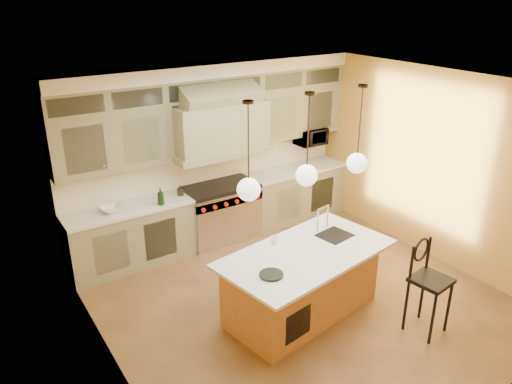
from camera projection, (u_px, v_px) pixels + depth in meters
floor at (299, 299)px, 6.83m from camera, size 5.00×5.00×0.00m
ceiling at (307, 86)px, 5.71m from camera, size 5.00×5.00×0.00m
wall_back at (209, 151)px, 8.20m from camera, size 5.00×0.00×5.00m
wall_front at (480, 299)px, 4.34m from camera, size 5.00×0.00×5.00m
wall_left at (106, 257)px, 5.01m from camera, size 0.00×5.00×5.00m
wall_right at (433, 166)px, 7.53m from camera, size 0.00×5.00×5.00m
back_cabinetry at (216, 156)px, 8.01m from camera, size 5.00×0.77×2.90m
range at (221, 212)px, 8.30m from camera, size 1.20×0.74×0.96m
kitchen_island at (302, 281)px, 6.37m from camera, size 2.37×1.52×1.35m
counter_stool at (428, 281)px, 5.97m from camera, size 0.48×0.48×1.21m
microwave at (311, 136)px, 9.00m from camera, size 0.54×0.37×0.30m
oil_bottle_a at (161, 196)px, 7.40m from camera, size 0.12×0.12×0.27m
oil_bottle_b at (180, 190)px, 7.75m from camera, size 0.08×0.08×0.17m
fruit_bowl at (112, 209)px, 7.21m from camera, size 0.34×0.34×0.08m
cup at (274, 240)px, 6.36m from camera, size 0.10×0.10×0.09m
pendant_left at (249, 187)px, 5.40m from camera, size 0.26×0.26×1.11m
pendant_center at (307, 173)px, 5.81m from camera, size 0.26×0.26×1.11m
pendant_right at (357, 161)px, 6.21m from camera, size 0.26×0.26×1.11m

